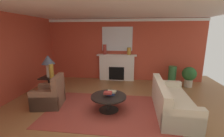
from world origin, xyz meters
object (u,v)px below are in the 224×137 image
fireplace (117,68)px  vase_tall_corner (172,75)px  armchair_near_window (50,96)px  potted_plant (189,75)px  table_lamp (48,62)px  vase_on_side_table (51,71)px  coffee_table (109,99)px  sofa (171,102)px  mantel_mirror (117,39)px  vase_mantel_left (105,49)px  vase_mantel_right (129,51)px  side_table (50,85)px

fireplace → vase_tall_corner: size_ratio=2.28×
armchair_near_window → potted_plant: bearing=26.4°
table_lamp → vase_on_side_table: bearing=-38.7°
vase_on_side_table → potted_plant: size_ratio=0.58×
vase_on_side_table → coffee_table: bearing=-18.4°
fireplace → vase_tall_corner: (2.43, -0.30, -0.18)m
table_lamp → vase_on_side_table: (0.15, -0.12, -0.29)m
armchair_near_window → table_lamp: bearing=116.9°
fireplace → sofa: fireplace is taller
mantel_mirror → vase_mantel_left: (-0.55, -0.17, -0.47)m
mantel_mirror → vase_mantel_right: mantel_mirror is taller
vase_tall_corner → vase_mantel_right: size_ratio=2.45×
mantel_mirror → vase_mantel_left: 0.74m
armchair_near_window → vase_on_side_table: size_ratio=1.98×
armchair_near_window → vase_mantel_right: vase_mantel_right is taller
vase_tall_corner → mantel_mirror: bearing=170.2°
mantel_mirror → armchair_near_window: bearing=-119.9°
fireplace → table_lamp: 3.12m
side_table → table_lamp: (0.00, 0.00, 0.82)m
vase_mantel_right → potted_plant: bearing=-11.6°
sofa → vase_mantel_left: bearing=129.6°
side_table → vase_mantel_left: size_ratio=1.58×
mantel_mirror → armchair_near_window: mantel_mirror is taller
mantel_mirror → vase_on_side_table: (-1.97, -2.43, -0.97)m
fireplace → vase_mantel_left: bearing=-174.8°
armchair_near_window → potted_plant: size_ratio=1.14×
side_table → potted_plant: potted_plant is taller
sofa → armchair_near_window: bearing=-179.2°
vase_mantel_left → coffee_table: bearing=-78.2°
sofa → vase_on_side_table: 3.85m
fireplace → mantel_mirror: (0.00, 0.12, 1.33)m
sofa → table_lamp: table_lamp is taller
vase_mantel_right → vase_on_side_table: (-2.52, -2.26, -0.44)m
table_lamp → vase_mantel_left: vase_mantel_left is taller
table_lamp → fireplace: bearing=46.0°
vase_tall_corner → potted_plant: potted_plant is taller
fireplace → vase_mantel_right: vase_mantel_right is taller
table_lamp → vase_on_side_table: size_ratio=1.57×
mantel_mirror → sofa: 3.84m
sofa → vase_mantel_left: 3.84m
mantel_mirror → vase_mantel_right: 0.78m
fireplace → vase_mantel_left: vase_mantel_left is taller
coffee_table → vase_on_side_table: bearing=161.6°
table_lamp → vase_tall_corner: 4.99m
side_table → potted_plant: 5.40m
mantel_mirror → potted_plant: bearing=-12.6°
coffee_table → vase_on_side_table: (-2.03, 0.68, 0.60)m
fireplace → sofa: 3.40m
fireplace → vase_tall_corner: 2.45m
armchair_near_window → vase_mantel_left: size_ratio=2.14×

